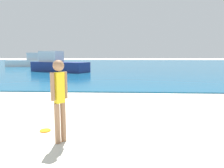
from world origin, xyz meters
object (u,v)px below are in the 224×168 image
object	(u,v)px
person_standing	(59,96)
frisbee	(45,131)
boat_near	(58,64)
boat_far	(29,62)

from	to	relation	value
person_standing	frisbee	xyz separation A→B (m)	(-0.55, 0.61, -0.95)
person_standing	boat_near	size ratio (longest dim) A/B	0.27
person_standing	frisbee	world-z (taller)	person_standing
boat_near	boat_far	distance (m)	11.64
frisbee	boat_far	xyz separation A→B (m)	(-11.87, 26.06, 0.73)
person_standing	boat_far	size ratio (longest dim) A/B	0.28
frisbee	boat_near	world-z (taller)	boat_near
person_standing	boat_far	world-z (taller)	boat_far
person_standing	frisbee	bearing A→B (deg)	-100.08
person_standing	frisbee	distance (m)	1.26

